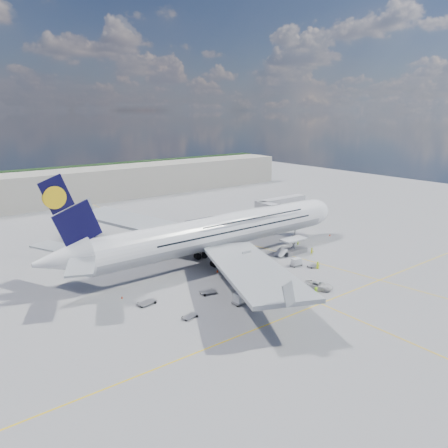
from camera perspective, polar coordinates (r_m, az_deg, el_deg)
ground at (r=93.91m, az=3.09°, el=-6.25°), size 300.00×300.00×0.00m
taxi_line_main at (r=93.91m, az=3.09°, el=-6.25°), size 0.25×220.00×0.01m
taxi_line_cross at (r=81.03m, az=12.49°, el=-10.10°), size 120.00×0.25×0.01m
taxi_line_diag at (r=109.77m, az=5.24°, el=-3.17°), size 14.16×99.06×0.01m
airliner at (r=99.31m, az=-0.50°, el=-0.89°), size 77.26×79.15×23.71m
jet_bridge at (r=126.25m, az=7.22°, el=2.35°), size 18.80×12.10×8.50m
cargo_loader at (r=106.51m, az=8.97°, el=-3.15°), size 8.53×3.20×3.67m
terminal at (r=173.43m, az=-17.85°, el=4.81°), size 180.00×16.00×12.00m
tree_line at (r=230.07m, az=-12.33°, el=6.93°), size 160.00×6.00×8.00m
dolly_row_a at (r=83.08m, az=-2.06°, el=-8.84°), size 3.45×2.40×0.46m
dolly_row_b at (r=74.19m, az=-4.49°, el=-11.93°), size 3.02×2.25×0.40m
dolly_row_c at (r=78.83m, az=2.22°, el=-9.59°), size 3.40×2.01×2.07m
dolly_back at (r=79.87m, az=-10.05°, el=-10.06°), size 3.64×2.54×0.48m
dolly_nose_far at (r=98.14m, az=9.40°, el=-4.90°), size 2.87×1.61×1.78m
dolly_nose_near at (r=98.45m, az=11.54°, el=-5.35°), size 2.98×2.18×0.39m
baggage_tug at (r=89.85m, az=1.43°, el=-6.69°), size 3.05×1.86×1.77m
catering_truck_inner at (r=110.38m, az=-4.92°, el=-2.05°), size 6.91×3.34×3.97m
catering_truck_outer at (r=120.13m, az=-18.05°, el=-1.26°), size 7.73×3.85×4.42m
service_van at (r=86.82m, az=12.18°, el=-7.83°), size 4.51×6.05×1.53m
crew_nose at (r=111.87m, az=9.63°, el=-2.50°), size 0.76×0.76×1.78m
crew_loader at (r=105.92m, az=11.43°, el=-3.56°), size 1.12×1.07×1.83m
crew_wing at (r=89.19m, az=1.89°, el=-6.81°), size 0.67×1.06×1.69m
crew_van at (r=97.40m, az=12.15°, el=-5.27°), size 0.88×0.98×1.67m
crew_tug at (r=83.44m, az=11.92°, el=-8.64°), size 1.24×0.79×1.82m
cone_nose at (r=123.30m, az=13.66°, el=-1.40°), size 0.47×0.47×0.59m
cone_wing_left_inner at (r=114.04m, az=-10.87°, el=-2.54°), size 0.48×0.48×0.61m
cone_wing_left_outer at (r=109.33m, az=-14.65°, el=-3.54°), size 0.40×0.40×0.51m
cone_wing_right_inner at (r=93.45m, az=-0.88°, el=-6.14°), size 0.49×0.49×0.63m
cone_wing_right_outer at (r=80.24m, az=5.26°, el=-9.84°), size 0.45×0.45×0.58m
cone_tail at (r=83.20m, az=-13.18°, el=-9.30°), size 0.37×0.37×0.48m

